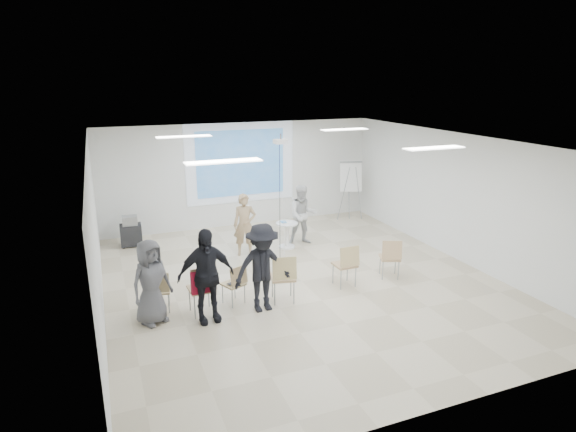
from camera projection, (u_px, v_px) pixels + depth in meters
name	position (u px, v px, depth m)	size (l,w,h in m)	color
floor	(302.00, 283.00, 10.38)	(8.00, 9.00, 0.10)	beige
ceiling	(303.00, 139.00, 9.51)	(8.00, 9.00, 0.10)	white
wall_back	(240.00, 174.00, 14.00)	(8.00, 0.10, 3.00)	silver
wall_left	(92.00, 238.00, 8.51)	(0.10, 9.00, 3.00)	silver
wall_right	(459.00, 197.00, 11.38)	(0.10, 9.00, 3.00)	silver
projection_halo	(241.00, 163.00, 13.85)	(3.20, 0.01, 2.30)	silver
projection_image	(241.00, 163.00, 13.83)	(2.60, 0.01, 1.90)	teal
pedestal_table	(287.00, 233.00, 12.30)	(0.63, 0.63, 0.69)	white
player_left	(245.00, 221.00, 11.68)	(0.64, 0.43, 1.74)	tan
player_right	(303.00, 212.00, 12.48)	(0.84, 0.67, 1.74)	silver
controller_left	(248.00, 207.00, 11.89)	(0.04, 0.11, 0.04)	white
controller_right	(293.00, 199.00, 12.56)	(0.04, 0.11, 0.04)	silver
chair_far_left	(159.00, 288.00, 8.89)	(0.43, 0.46, 0.80)	tan
chair_left_mid	(202.00, 286.00, 8.75)	(0.48, 0.52, 0.97)	tan
chair_left_inner	(235.00, 281.00, 9.19)	(0.50, 0.52, 0.81)	tan
chair_center	(284.00, 275.00, 9.23)	(0.56, 0.59, 0.98)	tan
chair_right_inner	(347.00, 262.00, 9.95)	(0.44, 0.47, 0.92)	tan
chair_right_far	(391.00, 255.00, 10.37)	(0.56, 0.58, 0.90)	tan
red_jacket	(203.00, 282.00, 8.59)	(0.44, 0.10, 0.42)	maroon
laptop	(233.00, 282.00, 9.26)	(0.30, 0.21, 0.02)	black
audience_left	(206.00, 269.00, 8.43)	(1.16, 0.70, 1.99)	black
audience_mid	(262.00, 262.00, 8.84)	(1.24, 0.68, 1.92)	black
audience_outer	(150.00, 277.00, 8.41)	(0.85, 0.56, 1.74)	#59595E
flipchart_easel	(351.00, 177.00, 14.49)	(0.76, 0.59, 1.81)	#909498
av_cart	(131.00, 232.00, 12.45)	(0.55, 0.45, 0.80)	black
ceiling_projector	(281.00, 147.00, 10.98)	(0.30, 0.25, 3.00)	white
fluor_panel_nw	(184.00, 137.00, 10.61)	(1.20, 0.30, 0.02)	white
fluor_panel_ne	(344.00, 129.00, 12.03)	(1.20, 0.30, 0.02)	white
fluor_panel_sw	(223.00, 162.00, 7.49)	(1.20, 0.30, 0.02)	white
fluor_panel_se	(434.00, 148.00, 8.91)	(1.20, 0.30, 0.02)	white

